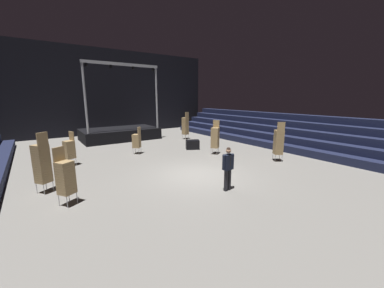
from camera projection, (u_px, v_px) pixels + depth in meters
ground_plane at (197, 175)px, 10.77m from camera, size 22.00×30.00×0.10m
arena_end_wall at (105, 92)px, 22.02m from camera, size 22.00×0.30×8.00m
bleacher_bank_right at (292, 131)px, 16.45m from camera, size 3.75×24.00×2.25m
stage_riser at (120, 133)px, 19.56m from camera, size 6.07×3.59×6.06m
man_with_tie at (228, 166)px, 8.72m from camera, size 0.57×0.26×1.70m
chair_stack_front_left at (185, 126)px, 19.60m from camera, size 0.54×0.54×2.31m
chair_stack_front_right at (137, 140)px, 14.50m from camera, size 0.62×0.62×1.71m
chair_stack_mid_left at (279, 142)px, 12.76m from camera, size 0.61×0.61×2.22m
chair_stack_mid_right at (65, 177)px, 7.52m from camera, size 0.61×0.61×1.96m
chair_stack_mid_centre at (215, 137)px, 14.40m from camera, size 0.61×0.61×2.14m
chair_stack_rear_left at (69, 149)px, 11.92m from camera, size 0.57×0.57×1.79m
chair_stack_rear_right at (42, 163)px, 8.50m from camera, size 0.61×0.61×2.31m
equipment_road_case at (193, 145)px, 15.91m from camera, size 1.07×0.94×0.63m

